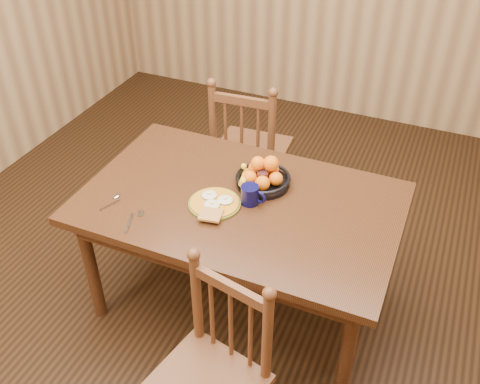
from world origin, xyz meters
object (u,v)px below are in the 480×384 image
at_px(chair_far, 249,150).
at_px(breakfast_plate, 214,203).
at_px(chair_near, 211,377).
at_px(dining_table, 240,213).
at_px(fruit_bowl, 263,176).
at_px(coffee_mug, 251,195).

distance_m(chair_far, breakfast_plate, 0.96).
height_order(chair_far, chair_near, chair_far).
distance_m(dining_table, chair_far, 0.87).
bearing_deg(chair_far, breakfast_plate, 97.42).
bearing_deg(fruit_bowl, chair_far, 117.71).
xyz_separation_m(chair_far, coffee_mug, (0.34, -0.81, 0.30)).
relative_size(chair_far, breakfast_plate, 3.47).
xyz_separation_m(dining_table, coffee_mug, (0.06, -0.00, 0.14)).
xyz_separation_m(chair_far, breakfast_plate, (0.18, -0.90, 0.26)).
distance_m(breakfast_plate, coffee_mug, 0.19).
distance_m(chair_far, fruit_bowl, 0.78).
xyz_separation_m(dining_table, fruit_bowl, (0.06, 0.17, 0.14)).
bearing_deg(chair_near, chair_far, 119.03).
bearing_deg(chair_far, dining_table, 105.13).
bearing_deg(chair_near, breakfast_plate, 125.65).
relative_size(dining_table, chair_far, 1.56).
distance_m(chair_near, coffee_mug, 0.89).
height_order(breakfast_plate, coffee_mug, coffee_mug).
distance_m(dining_table, fruit_bowl, 0.23).
bearing_deg(breakfast_plate, fruit_bowl, 59.48).
height_order(dining_table, breakfast_plate, breakfast_plate).
height_order(chair_near, coffee_mug, chair_near).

